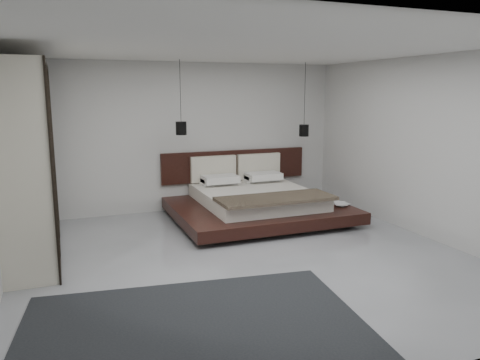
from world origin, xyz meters
name	(u,v)px	position (x,y,z in m)	size (l,w,h in m)	color
floor	(246,258)	(0.00, 0.00, 0.00)	(6.00, 6.00, 0.00)	#999BA1
ceiling	(247,47)	(0.00, 0.00, 2.80)	(6.00, 6.00, 0.00)	white
wall_back	(187,137)	(0.00, 3.00, 1.40)	(6.00, 6.00, 0.00)	silver
wall_front	(400,210)	(0.00, -3.00, 1.40)	(6.00, 6.00, 0.00)	silver
wall_right	(426,148)	(3.00, 0.00, 1.40)	(6.00, 6.00, 0.00)	silver
lattice_screen	(15,153)	(-2.95, 2.45, 1.30)	(0.05, 0.90, 2.60)	black
bed	(256,201)	(0.95, 1.90, 0.30)	(2.98, 2.47, 1.11)	black
book_lower	(334,205)	(2.17, 1.22, 0.29)	(0.24, 0.32, 0.03)	#99724C
book_upper	(334,204)	(2.15, 1.19, 0.32)	(0.21, 0.29, 0.02)	#99724C
pendant_left	(181,128)	(-0.27, 2.39, 1.62)	(0.19, 0.19, 1.30)	black
pendant_right	(304,130)	(2.17, 2.39, 1.51)	(0.19, 0.19, 1.40)	black
wardrobe	(28,161)	(-2.70, 1.29, 1.32)	(0.63, 2.69, 2.64)	beige
rug	(196,332)	(-1.20, -1.70, 0.01)	(3.30, 2.36, 0.01)	black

